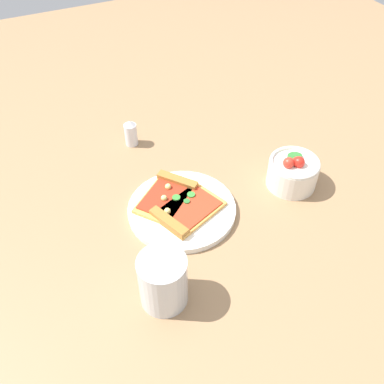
{
  "coord_description": "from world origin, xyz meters",
  "views": [
    {
      "loc": [
        -0.55,
        0.25,
        0.66
      ],
      "look_at": [
        0.02,
        -0.02,
        0.03
      ],
      "focal_mm": 39.29,
      "sensor_mm": 36.0,
      "label": 1
    }
  ],
  "objects_px": {
    "pizza_slice_near": "(184,212)",
    "salad_bowl": "(293,172)",
    "plate": "(181,208)",
    "pizza_slice_far": "(168,195)",
    "soda_glass": "(163,282)",
    "pepper_shaker": "(131,133)"
  },
  "relations": [
    {
      "from": "pizza_slice_near",
      "to": "salad_bowl",
      "type": "height_order",
      "value": "salad_bowl"
    },
    {
      "from": "plate",
      "to": "pizza_slice_far",
      "type": "height_order",
      "value": "pizza_slice_far"
    },
    {
      "from": "pizza_slice_near",
      "to": "soda_glass",
      "type": "distance_m",
      "value": 0.19
    },
    {
      "from": "pizza_slice_near",
      "to": "pepper_shaker",
      "type": "height_order",
      "value": "pepper_shaker"
    },
    {
      "from": "pizza_slice_near",
      "to": "pizza_slice_far",
      "type": "bearing_deg",
      "value": 9.35
    },
    {
      "from": "pizza_slice_far",
      "to": "salad_bowl",
      "type": "relative_size",
      "value": 1.43
    },
    {
      "from": "pizza_slice_near",
      "to": "salad_bowl",
      "type": "bearing_deg",
      "value": -92.0
    },
    {
      "from": "plate",
      "to": "pizza_slice_near",
      "type": "bearing_deg",
      "value": 171.68
    },
    {
      "from": "pizza_slice_near",
      "to": "soda_glass",
      "type": "bearing_deg",
      "value": 144.43
    },
    {
      "from": "soda_glass",
      "to": "pepper_shaker",
      "type": "xyz_separation_m",
      "value": [
        0.44,
        -0.1,
        -0.02
      ]
    },
    {
      "from": "salad_bowl",
      "to": "soda_glass",
      "type": "bearing_deg",
      "value": 111.47
    },
    {
      "from": "plate",
      "to": "soda_glass",
      "type": "relative_size",
      "value": 2.16
    },
    {
      "from": "pizza_slice_far",
      "to": "pepper_shaker",
      "type": "bearing_deg",
      "value": 0.7
    },
    {
      "from": "pizza_slice_near",
      "to": "pizza_slice_far",
      "type": "distance_m",
      "value": 0.06
    },
    {
      "from": "soda_glass",
      "to": "pepper_shaker",
      "type": "bearing_deg",
      "value": -12.64
    },
    {
      "from": "pepper_shaker",
      "to": "pizza_slice_near",
      "type": "bearing_deg",
      "value": -177.5
    },
    {
      "from": "pizza_slice_near",
      "to": "pepper_shaker",
      "type": "relative_size",
      "value": 2.27
    },
    {
      "from": "salad_bowl",
      "to": "pizza_slice_near",
      "type": "bearing_deg",
      "value": 88.0
    },
    {
      "from": "soda_glass",
      "to": "pepper_shaker",
      "type": "height_order",
      "value": "soda_glass"
    },
    {
      "from": "pepper_shaker",
      "to": "pizza_slice_far",
      "type": "bearing_deg",
      "value": -179.3
    },
    {
      "from": "pizza_slice_far",
      "to": "salad_bowl",
      "type": "distance_m",
      "value": 0.28
    },
    {
      "from": "pizza_slice_near",
      "to": "pepper_shaker",
      "type": "bearing_deg",
      "value": 2.5
    }
  ]
}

